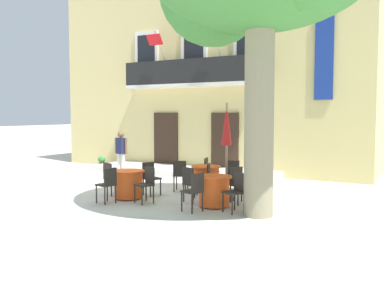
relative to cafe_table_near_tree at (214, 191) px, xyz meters
name	(u,v)px	position (x,y,z in m)	size (l,w,h in m)	color
ground_plane	(131,194)	(-2.75, 0.32, -0.39)	(120.00, 120.00, 0.00)	beige
building_facade	(217,79)	(-3.44, 7.31, 3.36)	(13.00, 5.09, 7.50)	#DBC67F
entrance_step_platform	(182,172)	(-3.44, 4.32, -0.27)	(7.09, 1.99, 0.25)	silver
cafe_table_near_tree	(214,191)	(0.00, 0.00, 0.00)	(0.86, 0.86, 0.76)	#EA561E
cafe_chair_near_tree_0	(238,182)	(0.35, 0.67, 0.14)	(0.55, 0.55, 0.91)	#2D2823
cafe_chair_near_tree_1	(191,182)	(-0.74, 0.16, 0.14)	(0.50, 0.50, 0.91)	#2D2823
cafe_chair_near_tree_2	(194,189)	(-0.15, -0.74, 0.14)	(0.50, 0.50, 0.91)	#2D2823
cafe_chair_near_tree_3	(236,189)	(0.70, -0.29, 0.14)	(0.54, 0.54, 0.91)	#2D2823
cafe_table_middle	(206,178)	(-1.07, 1.68, 0.00)	(0.86, 0.86, 0.76)	#EA561E
cafe_chair_middle_0	(209,170)	(-1.33, 2.39, 0.14)	(0.48, 0.48, 0.91)	#2D2823
cafe_chair_middle_1	(180,173)	(-1.76, 1.37, 0.14)	(0.50, 0.50, 0.91)	#2D2823
cafe_chair_middle_2	(205,178)	(-0.77, 0.99, 0.14)	(0.50, 0.50, 0.91)	#2D2823
cafe_chair_middle_3	(232,174)	(-0.39, 1.99, 0.14)	(0.51, 0.51, 0.91)	#2D2823
cafe_table_front	(129,184)	(-2.43, -0.21, 0.00)	(0.86, 0.86, 0.76)	#EA561E
cafe_chair_front_0	(150,176)	(-2.23, 0.51, 0.14)	(0.52, 0.52, 0.91)	#2D2823
cafe_chair_front_1	(111,176)	(-3.16, -0.06, 0.14)	(0.50, 0.50, 0.91)	#2D2823
cafe_chair_front_2	(108,183)	(-2.51, -0.96, 0.14)	(0.47, 0.47, 0.91)	#2D2823
cafe_chair_front_3	(146,182)	(-1.70, -0.42, 0.14)	(0.52, 0.52, 0.91)	#2D2823
cafe_umbrella	(227,137)	(-0.08, 0.89, 1.27)	(0.44, 0.44, 2.55)	#997A56
ground_planter_left	(102,161)	(-7.33, 4.40, -0.10)	(0.32, 0.32, 0.51)	#995638
pedestrian_near_entrance	(121,152)	(-4.89, 2.59, 0.54)	(0.53, 0.32, 1.65)	silver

